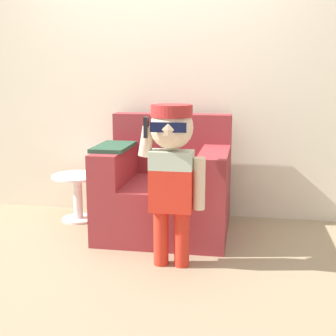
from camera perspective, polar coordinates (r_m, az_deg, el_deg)
ground_plane at (r=3.69m, az=-3.02°, el=-8.51°), size 10.00×10.00×0.00m
wall_back at (r=4.16m, az=-1.01°, el=12.04°), size 10.00×0.05×2.60m
armchair at (r=3.75m, az=-0.27°, el=-2.71°), size 1.01×0.87×0.93m
person_child at (r=2.99m, az=0.48°, el=0.92°), size 0.44×0.33×1.07m
side_table at (r=4.12m, az=-10.94°, el=-2.97°), size 0.43×0.43×0.40m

